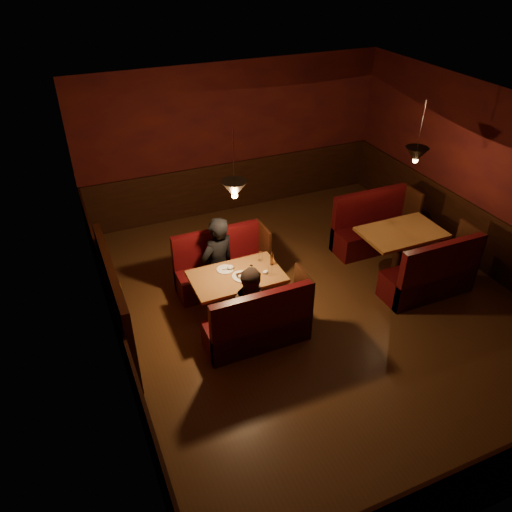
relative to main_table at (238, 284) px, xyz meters
name	(u,v)px	position (x,y,z in m)	size (l,w,h in m)	color
room	(306,249)	(0.94, -0.25, 0.51)	(6.02, 7.02, 2.92)	#54371A
main_table	(238,284)	(0.00, 0.00, 0.00)	(1.31, 0.80, 0.92)	brown
main_bench_far	(222,270)	(0.01, 0.74, -0.23)	(1.44, 0.52, 0.98)	black
main_bench_near	(259,327)	(0.01, -0.75, -0.23)	(1.44, 0.52, 0.98)	black
second_table	(400,241)	(2.87, 0.02, 0.01)	(1.32, 0.85, 0.75)	brown
second_bench_far	(372,230)	(2.90, 0.81, -0.21)	(1.46, 0.55, 1.04)	black
second_bench_near	(431,278)	(2.90, -0.77, -0.21)	(1.46, 0.55, 1.04)	black
diner_a	(217,248)	(-0.10, 0.57, 0.31)	(0.62, 0.41, 1.70)	black
diner_b	(254,295)	(0.01, -0.56, 0.20)	(0.72, 0.56, 1.48)	#2D201B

